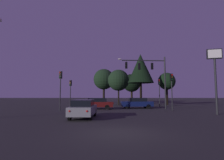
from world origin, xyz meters
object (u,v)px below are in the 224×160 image
Objects in this scene: traffic_signal_mast_arm at (150,72)px; tree_behind_sign at (104,79)px; car_crossing_right at (137,103)px; tree_center_horizon at (167,81)px; tree_right_cluster at (119,80)px; tree_lot_edge at (141,69)px; traffic_light_far_side at (70,88)px; traffic_light_median at (172,84)px; tree_left_far at (132,83)px; traffic_light_corner_left at (159,87)px; traffic_light_corner_right at (60,83)px; car_crossing_left at (97,103)px; store_sign_illuminated at (215,66)px; car_nearside_lane at (83,108)px.

tree_behind_sign is at bearing 112.54° from traffic_signal_mast_arm.
car_crossing_right is at bearing -71.03° from tree_behind_sign.
tree_right_cluster is (-9.34, 0.55, 0.27)m from tree_center_horizon.
traffic_light_far_side is at bearing -161.50° from tree_lot_edge.
traffic_light_median is at bearing -104.09° from tree_center_horizon.
traffic_signal_mast_arm reaches higher than tree_left_far.
tree_behind_sign reaches higher than traffic_signal_mast_arm.
tree_left_far is (6.84, 1.18, -0.82)m from tree_behind_sign.
traffic_light_far_side is 0.61× the size of tree_right_cluster.
traffic_light_corner_right is (-13.77, -7.40, 0.19)m from traffic_light_corner_left.
tree_lot_edge reaches higher than tree_behind_sign.
traffic_signal_mast_arm reaches higher than car_crossing_left.
store_sign_illuminated is (6.77, -8.05, 4.02)m from car_crossing_right.
tree_behind_sign reaches higher than store_sign_illuminated.
store_sign_illuminated is (2.80, -4.69, 1.56)m from traffic_light_median.
tree_center_horizon is at bearing 62.49° from traffic_light_corner_left.
traffic_light_corner_right is 0.51× the size of tree_lot_edge.
traffic_signal_mast_arm is 1.05× the size of tree_right_cluster.
store_sign_illuminated reaches higher than traffic_light_corner_right.
car_crossing_right is at bearing -93.51° from tree_left_far.
tree_lot_edge reaches higher than traffic_light_far_side.
car_crossing_left and car_crossing_right have the same top height.
traffic_light_corner_left is at bearing 61.01° from traffic_signal_mast_arm.
tree_left_far is at bearing 121.72° from tree_center_horizon.
tree_center_horizon is (12.85, 19.01, 3.76)m from car_nearside_lane.
traffic_signal_mast_arm is 1.56× the size of car_crossing_right.
tree_center_horizon is 0.67× the size of tree_lot_edge.
tree_right_cluster reaches higher than car_crossing_right.
car_crossing_left is 20.76m from tree_left_far.
traffic_light_corner_right is 6.60m from traffic_light_far_side.
tree_right_cluster is at bearing 176.61° from tree_center_horizon.
tree_lot_edge is at bearing 104.92° from traffic_light_median.
car_crossing_right is 8.47m from tree_lot_edge.
traffic_light_corner_right is at bearing -174.91° from traffic_light_median.
tree_behind_sign is (-0.07, 18.02, 4.90)m from car_crossing_left.
tree_right_cluster is at bearing 111.90° from traffic_signal_mast_arm.
tree_right_cluster reaches higher than traffic_light_median.
tree_center_horizon reaches higher than traffic_light_corner_left.
traffic_signal_mast_arm is 1.57× the size of traffic_light_median.
traffic_signal_mast_arm is at bearing -88.20° from tree_lot_edge.
traffic_light_far_side is 0.93× the size of car_crossing_left.
car_nearside_lane is 19.01m from tree_lot_edge.
traffic_light_corner_left is 0.65× the size of tree_right_cluster.
tree_left_far is 1.14× the size of tree_center_horizon.
traffic_signal_mast_arm is 11.05m from tree_center_horizon.
car_nearside_lane is 0.71× the size of tree_center_horizon.
car_crossing_left is (0.24, 9.26, 0.00)m from car_nearside_lane.
traffic_light_far_side is at bearing 149.35° from store_sign_illuminated.
tree_right_cluster is (7.77, 7.00, 1.81)m from traffic_light_far_side.
tree_right_cluster is at bearing 136.09° from traffic_light_corner_left.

